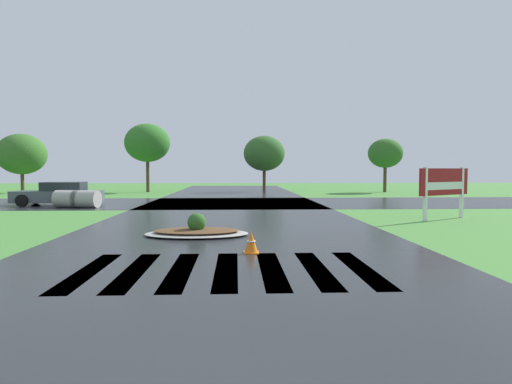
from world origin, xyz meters
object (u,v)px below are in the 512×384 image
object	(u,v)px
car_white_sedan	(59,194)
drainage_pipe_stack	(77,199)
traffic_cone	(251,243)
estate_billboard	(444,184)
median_island	(197,231)

from	to	relation	value
car_white_sedan	drainage_pipe_stack	distance (m)	2.26
drainage_pipe_stack	traffic_cone	xyz separation A→B (m)	(8.61, -12.88, -0.20)
traffic_cone	estate_billboard	bearing A→B (deg)	40.54
median_island	traffic_cone	xyz separation A→B (m)	(1.55, -2.90, 0.11)
median_island	car_white_sedan	bearing A→B (deg)	126.46
estate_billboard	car_white_sedan	distance (m)	19.66
median_island	drainage_pipe_stack	bearing A→B (deg)	125.28
median_island	car_white_sedan	xyz separation A→B (m)	(-8.60, 11.63, 0.47)
median_island	drainage_pipe_stack	distance (m)	12.23
median_island	traffic_cone	distance (m)	3.29
car_white_sedan	traffic_cone	xyz separation A→B (m)	(10.14, -14.53, -0.36)
car_white_sedan	traffic_cone	size ratio (longest dim) A/B	8.87
car_white_sedan	traffic_cone	world-z (taller)	car_white_sedan
traffic_cone	car_white_sedan	bearing A→B (deg)	124.91
estate_billboard	drainage_pipe_stack	xyz separation A→B (m)	(-16.51, 6.12, -0.95)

